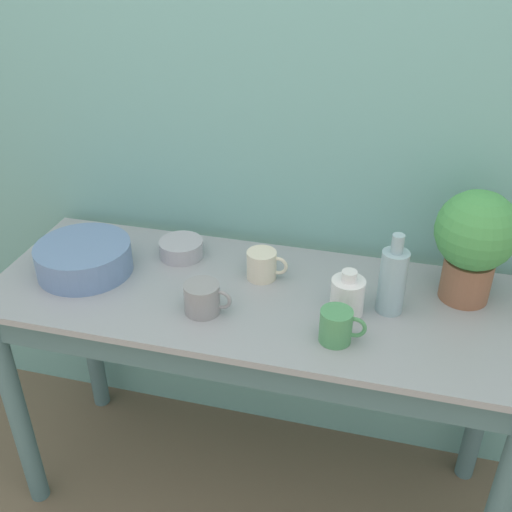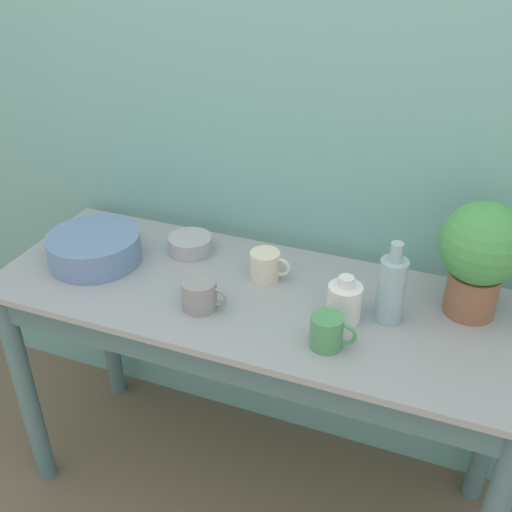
# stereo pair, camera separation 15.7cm
# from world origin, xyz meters

# --- Properties ---
(wall_back) EXTENTS (6.00, 0.05, 2.40)m
(wall_back) POSITION_xyz_m (0.00, 0.60, 1.20)
(wall_back) COLOR #70ADA8
(wall_back) RESTS_ON ground_plane
(counter_table) EXTENTS (1.47, 0.55, 0.79)m
(counter_table) POSITION_xyz_m (0.00, 0.25, 0.63)
(counter_table) COLOR slate
(counter_table) RESTS_ON ground_plane
(potted_plant) EXTENTS (0.21, 0.21, 0.31)m
(potted_plant) POSITION_xyz_m (0.55, 0.40, 0.97)
(potted_plant) COLOR #8C5B42
(potted_plant) RESTS_ON counter_table
(bowl_wash_large) EXTENTS (0.27, 0.27, 0.09)m
(bowl_wash_large) POSITION_xyz_m (-0.51, 0.26, 0.83)
(bowl_wash_large) COLOR #6684B2
(bowl_wash_large) RESTS_ON counter_table
(bottle_tall) EXTENTS (0.07, 0.07, 0.22)m
(bottle_tall) POSITION_xyz_m (0.36, 0.29, 0.88)
(bottle_tall) COLOR #93B2BC
(bottle_tall) RESTS_ON counter_table
(bottle_short) EXTENTS (0.09, 0.09, 0.12)m
(bottle_short) POSITION_xyz_m (0.25, 0.25, 0.84)
(bottle_short) COLOR white
(bottle_short) RESTS_ON counter_table
(mug_grey) EXTENTS (0.13, 0.09, 0.08)m
(mug_grey) POSITION_xyz_m (-0.11, 0.16, 0.83)
(mug_grey) COLOR gray
(mug_grey) RESTS_ON counter_table
(mug_cream) EXTENTS (0.12, 0.08, 0.08)m
(mug_cream) POSITION_xyz_m (-0.00, 0.36, 0.83)
(mug_cream) COLOR beige
(mug_cream) RESTS_ON counter_table
(mug_green) EXTENTS (0.11, 0.08, 0.09)m
(mug_green) POSITION_xyz_m (0.24, 0.13, 0.83)
(mug_green) COLOR #4C935B
(mug_green) RESTS_ON counter_table
(bowl_small_steel) EXTENTS (0.13, 0.13, 0.05)m
(bowl_small_steel) POSITION_xyz_m (-0.27, 0.41, 0.81)
(bowl_small_steel) COLOR #A8A8B2
(bowl_small_steel) RESTS_ON counter_table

